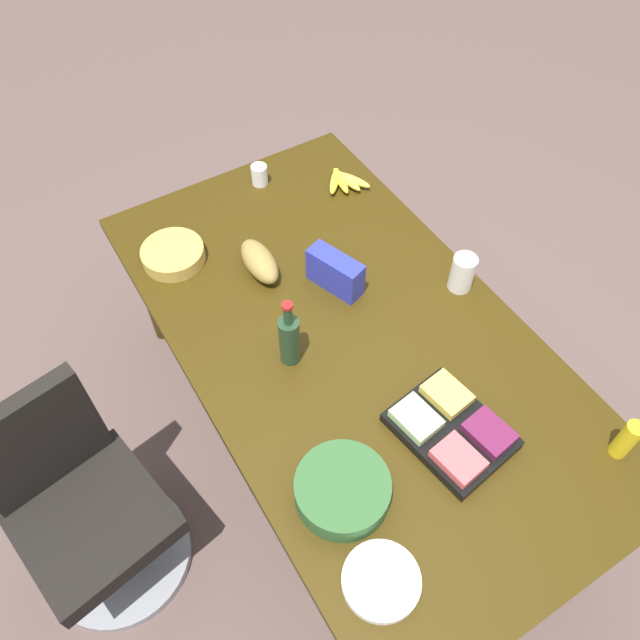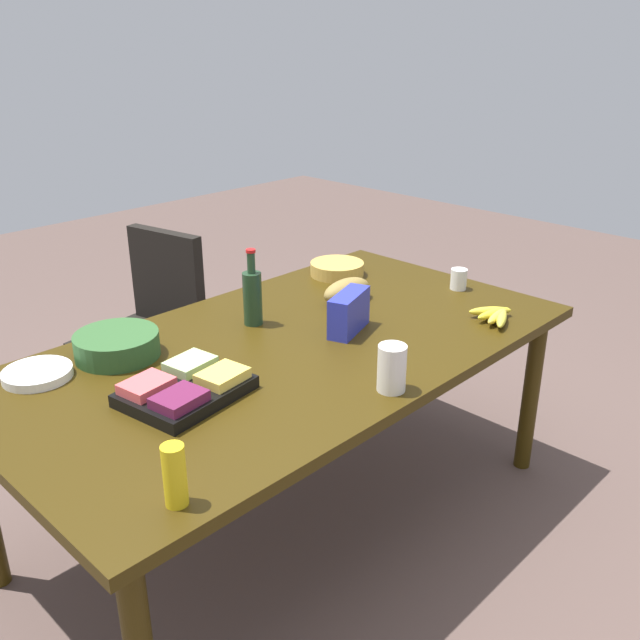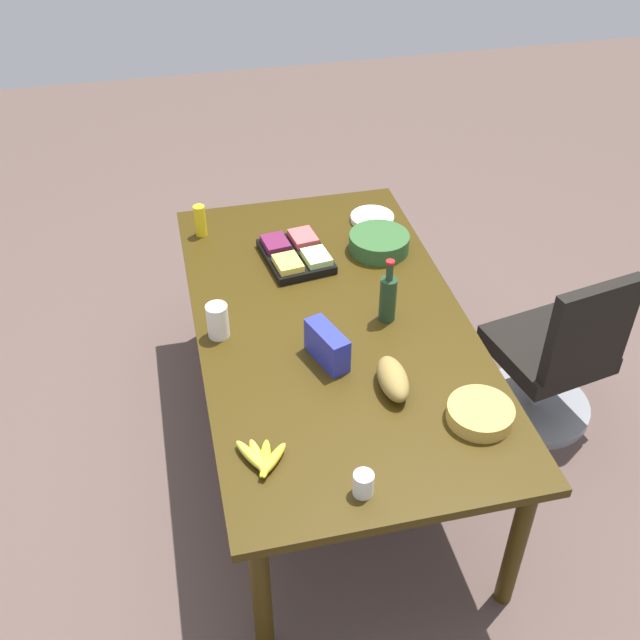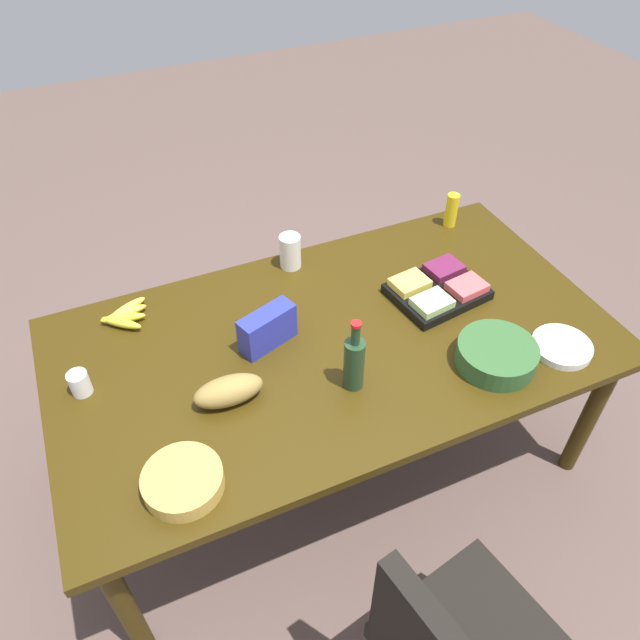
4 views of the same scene
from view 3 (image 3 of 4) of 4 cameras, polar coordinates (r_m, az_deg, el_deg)
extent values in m
plane|color=brown|center=(3.75, 0.77, -9.15)|extent=(10.00, 10.00, 0.00)
cube|color=#372809|center=(3.24, 0.88, -0.35)|extent=(2.10, 1.14, 0.04)
cylinder|color=#372809|center=(3.04, 14.57, -15.95)|extent=(0.07, 0.07, 0.72)
cylinder|color=#372809|center=(4.31, 4.07, 4.51)|extent=(0.07, 0.07, 0.72)
cylinder|color=#372809|center=(2.84, -4.42, -19.98)|extent=(0.07, 0.07, 0.72)
cylinder|color=#372809|center=(4.17, -8.76, 2.80)|extent=(0.07, 0.07, 0.72)
cylinder|color=gray|center=(4.03, 15.71, -6.20)|extent=(0.56, 0.56, 0.05)
cylinder|color=gray|center=(3.90, 16.22, -4.08)|extent=(0.06, 0.06, 0.36)
cube|color=black|center=(3.78, 16.69, -2.10)|extent=(0.56, 0.56, 0.09)
cube|color=black|center=(3.49, 19.66, -0.76)|extent=(0.14, 0.44, 0.47)
ellipsoid|color=olive|center=(2.89, 5.50, -4.42)|extent=(0.24, 0.12, 0.10)
cube|color=black|center=(3.58, -1.82, 4.81)|extent=(0.40, 0.33, 0.04)
cube|color=#B2D784|center=(3.51, -0.26, 4.76)|extent=(0.16, 0.13, 0.03)
cube|color=#E95557|center=(3.66, -1.27, 6.23)|extent=(0.16, 0.13, 0.03)
cube|color=#EFCC51|center=(3.48, -2.43, 4.29)|extent=(0.16, 0.13, 0.03)
cube|color=#611C40|center=(3.62, -3.37, 5.79)|extent=(0.16, 0.13, 0.03)
cylinder|color=#213C24|center=(3.19, 5.12, 1.56)|extent=(0.09, 0.09, 0.20)
cylinder|color=#213C24|center=(3.10, 5.27, 3.66)|extent=(0.04, 0.04, 0.08)
cylinder|color=red|center=(3.08, 5.31, 4.35)|extent=(0.04, 0.04, 0.01)
cylinder|color=gold|center=(2.84, 11.95, -6.88)|extent=(0.28, 0.28, 0.06)
cube|color=#2A33B5|center=(2.99, 0.53, -1.92)|extent=(0.23, 0.15, 0.15)
ellipsoid|color=yellow|center=(2.64, -3.56, -10.45)|extent=(0.15, 0.14, 0.04)
ellipsoid|color=yellow|center=(2.65, -4.13, -10.34)|extent=(0.17, 0.07, 0.04)
ellipsoid|color=yellow|center=(2.65, -4.70, -10.23)|extent=(0.17, 0.06, 0.04)
ellipsoid|color=yellow|center=(2.66, -5.26, -10.12)|extent=(0.17, 0.11, 0.04)
cylinder|color=white|center=(2.55, 3.27, -12.20)|extent=(0.09, 0.09, 0.09)
cylinder|color=white|center=(3.13, -7.70, -0.06)|extent=(0.11, 0.11, 0.15)
cylinder|color=yellow|center=(3.78, -9.00, 7.39)|extent=(0.07, 0.07, 0.16)
cylinder|color=#2F5A2C|center=(3.65, 4.47, 5.82)|extent=(0.31, 0.31, 0.09)
cylinder|color=white|center=(3.89, 3.95, 7.64)|extent=(0.27, 0.27, 0.03)
camera|label=1|loc=(3.77, 10.77, 35.16)|focal=35.20mm
camera|label=2|loc=(4.22, -28.77, 20.97)|focal=38.81mm
camera|label=4|loc=(2.73, 39.96, 22.24)|focal=33.86mm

